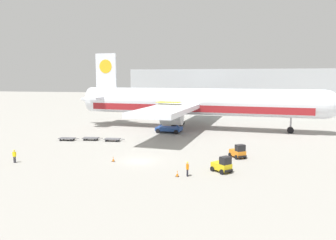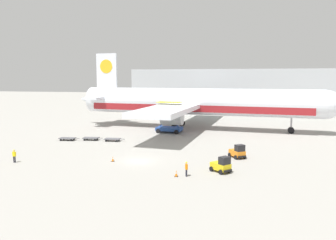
# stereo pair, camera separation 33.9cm
# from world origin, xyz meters

# --- Properties ---
(ground_plane) EXTENTS (400.00, 400.00, 0.00)m
(ground_plane) POSITION_xyz_m (0.00, 0.00, 0.00)
(ground_plane) COLOR #9E9B93
(terminal_building) EXTENTS (90.00, 18.20, 14.00)m
(terminal_building) POSITION_xyz_m (24.51, 69.39, 6.99)
(terminal_building) COLOR #B2B7BC
(terminal_building) RESTS_ON ground_plane
(airplane_main) EXTENTS (58.03, 48.56, 17.00)m
(airplane_main) POSITION_xyz_m (3.54, 29.93, 5.84)
(airplane_main) COLOR silver
(airplane_main) RESTS_ON ground_plane
(scissor_lift_loader) EXTENTS (5.48, 3.83, 6.36)m
(scissor_lift_loader) POSITION_xyz_m (-0.59, 23.97, 2.36)
(scissor_lift_loader) COLOR #284C99
(scissor_lift_loader) RESTS_ON ground_plane
(baggage_tug_foreground) EXTENTS (2.58, 2.82, 2.00)m
(baggage_tug_foreground) POSITION_xyz_m (13.22, 4.52, 0.88)
(baggage_tug_foreground) COLOR orange
(baggage_tug_foreground) RESTS_ON ground_plane
(baggage_tug_mid) EXTENTS (2.75, 2.71, 2.00)m
(baggage_tug_mid) POSITION_xyz_m (11.27, -3.08, 0.88)
(baggage_tug_mid) COLOR yellow
(baggage_tug_mid) RESTS_ON ground_plane
(baggage_dolly_lead) EXTENTS (3.75, 1.72, 0.48)m
(baggage_dolly_lead) POSITION_xyz_m (-17.00, 11.73, 0.39)
(baggage_dolly_lead) COLOR #56565B
(baggage_dolly_lead) RESTS_ON ground_plane
(baggage_dolly_second) EXTENTS (3.75, 1.72, 0.48)m
(baggage_dolly_second) POSITION_xyz_m (-12.91, 12.80, 0.39)
(baggage_dolly_second) COLOR #56565B
(baggage_dolly_second) RESTS_ON ground_plane
(baggage_dolly_third) EXTENTS (3.75, 1.72, 0.48)m
(baggage_dolly_third) POSITION_xyz_m (-8.71, 12.70, 0.39)
(baggage_dolly_third) COLOR #56565B
(baggage_dolly_third) RESTS_ON ground_plane
(ground_crew_near) EXTENTS (0.36, 0.52, 1.74)m
(ground_crew_near) POSITION_xyz_m (7.38, -5.57, 1.02)
(ground_crew_near) COLOR black
(ground_crew_near) RESTS_ON ground_plane
(ground_crew_far) EXTENTS (0.57, 0.23, 1.77)m
(ground_crew_far) POSITION_xyz_m (-16.13, -4.06, 1.04)
(ground_crew_far) COLOR black
(ground_crew_far) RESTS_ON ground_plane
(traffic_cone_near) EXTENTS (0.40, 0.40, 0.69)m
(traffic_cone_near) POSITION_xyz_m (-3.43, -0.84, 0.34)
(traffic_cone_near) COLOR black
(traffic_cone_near) RESTS_ON ground_plane
(traffic_cone_far) EXTENTS (0.40, 0.40, 0.75)m
(traffic_cone_far) POSITION_xyz_m (6.25, -5.87, 0.37)
(traffic_cone_far) COLOR black
(traffic_cone_far) RESTS_ON ground_plane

